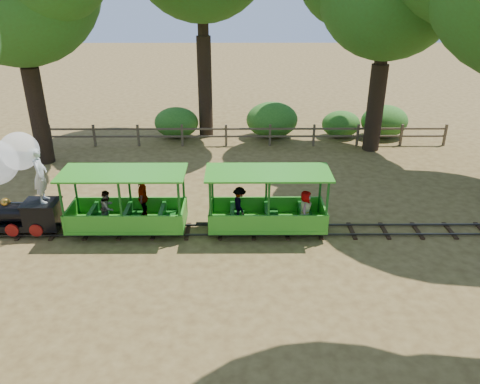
{
  "coord_description": "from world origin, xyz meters",
  "views": [
    {
      "loc": [
        -0.47,
        -12.4,
        7.06
      ],
      "look_at": [
        -0.41,
        0.5,
        1.11
      ],
      "focal_mm": 35.0,
      "sensor_mm": 36.0,
      "label": 1
    }
  ],
  "objects_px": {
    "carriage_front": "(127,208)",
    "carriage_rear": "(267,210)",
    "fence": "(248,134)",
    "locomotive": "(6,178)"
  },
  "relations": [
    {
      "from": "carriage_rear",
      "to": "fence",
      "type": "relative_size",
      "value": 0.2
    },
    {
      "from": "fence",
      "to": "locomotive",
      "type": "bearing_deg",
      "value": -132.2
    },
    {
      "from": "carriage_front",
      "to": "fence",
      "type": "xyz_separation_m",
      "value": [
        3.76,
        7.96,
        -0.21
      ]
    },
    {
      "from": "carriage_rear",
      "to": "fence",
      "type": "xyz_separation_m",
      "value": [
        -0.4,
        8.02,
        -0.19
      ]
    },
    {
      "from": "carriage_rear",
      "to": "locomotive",
      "type": "bearing_deg",
      "value": 179.26
    },
    {
      "from": "locomotive",
      "to": "carriage_rear",
      "type": "xyz_separation_m",
      "value": [
        7.59,
        -0.1,
        -1.01
      ]
    },
    {
      "from": "carriage_front",
      "to": "carriage_rear",
      "type": "height_order",
      "value": "same"
    },
    {
      "from": "carriage_rear",
      "to": "fence",
      "type": "distance_m",
      "value": 8.04
    },
    {
      "from": "carriage_front",
      "to": "carriage_rear",
      "type": "distance_m",
      "value": 4.16
    },
    {
      "from": "carriage_rear",
      "to": "fence",
      "type": "height_order",
      "value": "carriage_rear"
    }
  ]
}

